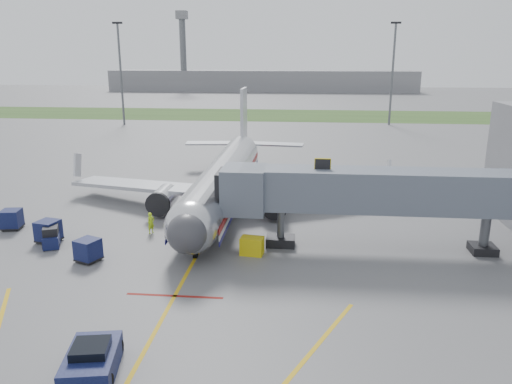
# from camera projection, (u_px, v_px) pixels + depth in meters

# --- Properties ---
(ground) EXTENTS (400.00, 400.00, 0.00)m
(ground) POSITION_uv_depth(u_px,v_px,m) (189.00, 269.00, 34.22)
(ground) COLOR #565659
(ground) RESTS_ON ground
(grass_strip) EXTENTS (300.00, 25.00, 0.01)m
(grass_strip) POSITION_uv_depth(u_px,v_px,m) (274.00, 115.00, 120.53)
(grass_strip) COLOR #2D4C1E
(grass_strip) RESTS_ON ground
(apron_markings) EXTENTS (21.52, 50.00, 0.01)m
(apron_markings) POSITION_uv_depth(u_px,v_px,m) (159.00, 325.00, 27.13)
(apron_markings) COLOR gold
(apron_markings) RESTS_ON ground
(airliner) EXTENTS (32.10, 35.67, 10.25)m
(airliner) POSITION_uv_depth(u_px,v_px,m) (224.00, 178.00, 48.14)
(airliner) COLOR silver
(airliner) RESTS_ON ground
(jet_bridge) EXTENTS (25.30, 4.00, 6.90)m
(jet_bridge) POSITION_uv_depth(u_px,v_px,m) (375.00, 192.00, 36.60)
(jet_bridge) COLOR slate
(jet_bridge) RESTS_ON ground
(light_mast_left) EXTENTS (2.00, 0.44, 20.40)m
(light_mast_left) POSITION_uv_depth(u_px,v_px,m) (121.00, 72.00, 101.32)
(light_mast_left) COLOR #595B60
(light_mast_left) RESTS_ON ground
(light_mast_right) EXTENTS (2.00, 0.44, 20.40)m
(light_mast_right) POSITION_uv_depth(u_px,v_px,m) (393.00, 72.00, 100.90)
(light_mast_right) COLOR #595B60
(light_mast_right) RESTS_ON ground
(distant_terminal) EXTENTS (120.00, 14.00, 8.00)m
(distant_terminal) POSITION_uv_depth(u_px,v_px,m) (262.00, 81.00, 197.13)
(distant_terminal) COLOR slate
(distant_terminal) RESTS_ON ground
(control_tower) EXTENTS (4.00, 4.00, 30.00)m
(control_tower) POSITION_uv_depth(u_px,v_px,m) (183.00, 46.00, 191.62)
(control_tower) COLOR #595B60
(control_tower) RESTS_ON ground
(pushback_tug) EXTENTS (2.85, 3.98, 1.51)m
(pushback_tug) POSITION_uv_depth(u_px,v_px,m) (92.00, 361.00, 22.86)
(pushback_tug) COLOR #0C0E35
(pushback_tug) RESTS_ON ground
(baggage_tug) EXTENTS (1.94, 2.51, 1.56)m
(baggage_tug) POSITION_uv_depth(u_px,v_px,m) (51.00, 237.00, 38.16)
(baggage_tug) COLOR #0C0E35
(baggage_tug) RESTS_ON ground
(baggage_cart_a) EXTENTS (1.97, 1.97, 1.62)m
(baggage_cart_a) POSITION_uv_depth(u_px,v_px,m) (88.00, 250.00, 35.31)
(baggage_cart_a) COLOR #0C0E35
(baggage_cart_a) RESTS_ON ground
(baggage_cart_b) EXTENTS (1.78, 1.78, 1.66)m
(baggage_cart_b) POSITION_uv_depth(u_px,v_px,m) (12.00, 219.00, 41.84)
(baggage_cart_b) COLOR #0C0E35
(baggage_cart_b) RESTS_ON ground
(baggage_cart_c) EXTENTS (1.91, 1.91, 1.72)m
(baggage_cart_c) POSITION_uv_depth(u_px,v_px,m) (48.00, 231.00, 38.93)
(baggage_cart_c) COLOR #0C0E35
(baggage_cart_c) RESTS_ON ground
(belt_loader) EXTENTS (1.92, 4.07, 1.92)m
(belt_loader) POSITION_uv_depth(u_px,v_px,m) (193.00, 207.00, 46.30)
(belt_loader) COLOR #0C0E35
(belt_loader) RESTS_ON ground
(ground_power_cart) EXTENTS (1.78, 1.31, 1.32)m
(ground_power_cart) POSITION_uv_depth(u_px,v_px,m) (252.00, 246.00, 36.55)
(ground_power_cart) COLOR #D2BC0C
(ground_power_cart) RESTS_ON ground
(ramp_worker) EXTENTS (0.72, 0.77, 1.76)m
(ramp_worker) POSITION_uv_depth(u_px,v_px,m) (151.00, 223.00, 40.85)
(ramp_worker) COLOR #ABDE1A
(ramp_worker) RESTS_ON ground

